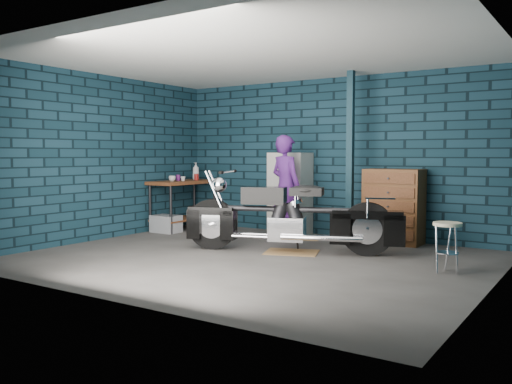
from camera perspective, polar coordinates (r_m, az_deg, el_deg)
ground at (r=7.33m, az=-0.37°, el=-7.01°), size 6.00×6.00×0.00m
room_walls at (r=7.68m, az=1.93°, el=7.74°), size 6.02×5.01×2.71m
support_post at (r=8.66m, az=9.88°, el=3.60°), size 0.10×0.10×2.70m
workbench at (r=10.22m, az=-7.65°, el=-1.35°), size 0.60×1.40×0.91m
drip_mat at (r=7.79m, az=3.78°, el=-6.34°), size 0.89×0.78×0.01m
motorcycle at (r=7.71m, az=3.80°, el=-2.09°), size 2.74×1.57×1.17m
person at (r=8.89m, az=3.16°, el=0.48°), size 0.73×0.60×1.71m
storage_bin at (r=9.87m, az=-9.45°, el=-3.32°), size 0.49×0.35×0.31m
locker at (r=9.49m, az=3.58°, el=-0.16°), size 0.67×0.48×1.43m
tool_chest at (r=8.73m, az=14.25°, el=-1.48°), size 0.88×0.49×1.17m
shop_stool at (r=6.79m, az=19.46°, el=-5.55°), size 0.43×0.43×0.60m
cup_a at (r=9.99m, az=-8.82°, el=1.41°), size 0.13×0.13×0.10m
cup_b at (r=10.04m, az=-7.69°, el=1.40°), size 0.10×0.10×0.08m
mug_purple at (r=10.21m, az=-8.19°, el=1.51°), size 0.10×0.10×0.11m
mug_red at (r=10.34m, az=-6.29°, el=1.58°), size 0.11×0.11×0.12m
bottle at (r=10.50m, az=-6.35°, el=2.21°), size 0.15×0.15×0.33m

